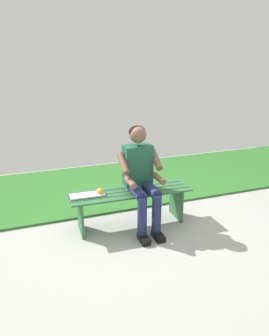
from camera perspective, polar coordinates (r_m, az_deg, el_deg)
name	(u,v)px	position (r m, az deg, el deg)	size (l,w,h in m)	color
ground_plane	(67,295)	(3.10, -12.19, -21.83)	(10.00, 7.00, 0.04)	#9E9E99
grass_strip	(104,185)	(5.24, -5.62, -3.10)	(9.00, 2.02, 0.03)	#2D6B28
bench_near	(130,200)	(3.91, -0.75, -5.82)	(1.52, 0.45, 0.46)	#2D6038
person_seated	(141,175)	(3.71, 1.21, -1.24)	(0.50, 0.69, 1.27)	#1E513D
apple	(100,192)	(3.75, -6.35, -4.34)	(0.09, 0.09, 0.09)	gold
book_open	(87,195)	(3.75, -8.63, -5.00)	(0.42, 0.17, 0.02)	white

